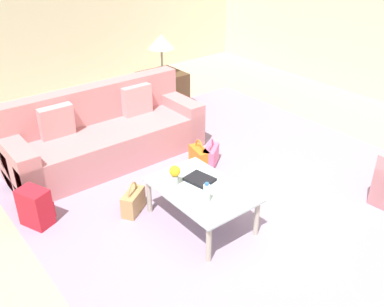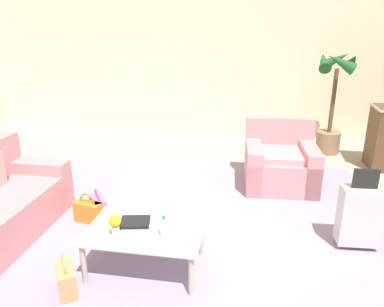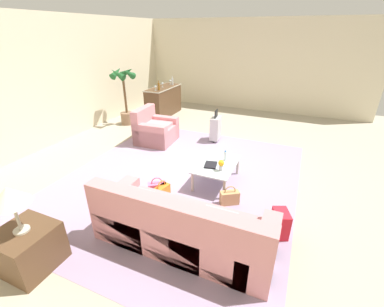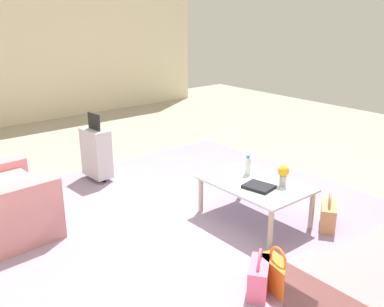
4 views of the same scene
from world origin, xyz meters
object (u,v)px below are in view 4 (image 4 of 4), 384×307
object	(u,v)px
flower_vase	(283,173)
suitcase_silver	(96,152)
coffee_table	(255,187)
coffee_table_book	(259,187)
handbag_tan	(328,216)
handbag_pink	(259,277)
handbag_orange	(277,274)
water_bottle	(248,166)

from	to	relation	value
flower_vase	suitcase_silver	bearing A→B (deg)	20.95
coffee_table	suitcase_silver	size ratio (longest dim) A/B	1.23
coffee_table_book	handbag_tan	distance (m)	0.75
handbag_pink	coffee_table	bearing A→B (deg)	-45.45
coffee_table_book	handbag_orange	world-z (taller)	coffee_table_book
flower_vase	suitcase_silver	distance (m)	2.38
coffee_table_book	handbag_orange	size ratio (longest dim) A/B	0.75
suitcase_silver	handbag_tan	size ratio (longest dim) A/B	2.37
water_bottle	coffee_table_book	distance (m)	0.38
coffee_table	water_bottle	size ratio (longest dim) A/B	5.13
suitcase_silver	handbag_orange	bearing A→B (deg)	179.83
coffee_table	handbag_orange	xyz separation A→B (m)	(-0.89, 0.71, -0.23)
flower_vase	handbag_tan	world-z (taller)	flower_vase
handbag_tan	handbag_pink	distance (m)	1.30
coffee_table	flower_vase	world-z (taller)	flower_vase
coffee_table	handbag_orange	size ratio (longest dim) A/B	2.92
coffee_table	flower_vase	size ratio (longest dim) A/B	5.11
water_bottle	flower_vase	size ratio (longest dim) A/B	1.00
handbag_orange	handbag_tan	distance (m)	1.19
coffee_table	handbag_tan	xyz separation A→B (m)	(-0.58, -0.43, -0.23)
water_bottle	flower_vase	xyz separation A→B (m)	(-0.42, -0.05, 0.03)
suitcase_silver	handbag_orange	xyz separation A→B (m)	(-2.89, 0.01, -0.23)
water_bottle	suitcase_silver	world-z (taller)	suitcase_silver
flower_vase	handbag_pink	size ratio (longest dim) A/B	0.57
water_bottle	handbag_orange	bearing A→B (deg)	143.53
flower_vase	handbag_orange	world-z (taller)	flower_vase
coffee_table_book	suitcase_silver	xyz separation A→B (m)	(2.12, 0.62, -0.07)
coffee_table	handbag_pink	distance (m)	1.20
handbag_pink	coffee_table_book	bearing A→B (deg)	-47.07
coffee_table_book	handbag_orange	bearing A→B (deg)	129.89
handbag_orange	handbag_tan	xyz separation A→B (m)	(0.32, -1.14, 0.00)
water_bottle	coffee_table_book	world-z (taller)	water_bottle
coffee_table_book	handbag_tan	size ratio (longest dim) A/B	0.75
suitcase_silver	handbag_tan	distance (m)	2.82
handbag_tan	water_bottle	bearing A→B (deg)	23.28
suitcase_silver	handbag_orange	world-z (taller)	suitcase_silver
coffee_table_book	flower_vase	bearing A→B (deg)	-124.53
coffee_table_book	suitcase_silver	distance (m)	2.21
suitcase_silver	handbag_pink	distance (m)	2.84
water_bottle	handbag_pink	bearing A→B (deg)	137.53
water_bottle	coffee_table_book	xyz separation A→B (m)	(-0.32, 0.18, -0.08)
suitcase_silver	handbag_pink	bearing A→B (deg)	177.15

